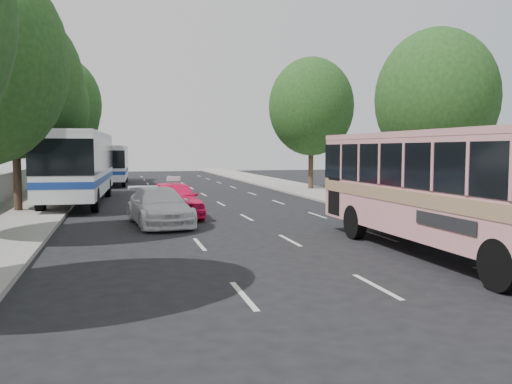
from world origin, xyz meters
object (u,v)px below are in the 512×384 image
object	(u,v)px
tour_coach_front	(79,161)
white_pickup	(159,206)
pink_bus	(447,179)
tour_coach_rear	(112,161)
pink_taxi	(174,199)

from	to	relation	value
tour_coach_front	white_pickup	bearing A→B (deg)	-66.45
pink_bus	tour_coach_rear	world-z (taller)	pink_bus
white_pickup	tour_coach_front	bearing A→B (deg)	103.68
pink_bus	tour_coach_front	xyz separation A→B (m)	(-10.67, 17.40, 0.16)
pink_taxi	white_pickup	size ratio (longest dim) A/B	0.94
pink_bus	white_pickup	world-z (taller)	pink_bus
tour_coach_front	tour_coach_rear	bearing A→B (deg)	87.22
pink_taxi	pink_bus	bearing A→B (deg)	-64.85
pink_bus	tour_coach_rear	xyz separation A→B (m)	(-9.10, 33.26, -0.20)
pink_bus	tour_coach_rear	distance (m)	34.48
pink_bus	white_pickup	bearing A→B (deg)	130.76
pink_bus	pink_taxi	world-z (taller)	pink_bus
pink_taxi	white_pickup	xyz separation A→B (m)	(-0.77, -2.14, -0.07)
pink_taxi	tour_coach_front	xyz separation A→B (m)	(-4.30, 7.22, 1.49)
white_pickup	pink_bus	bearing A→B (deg)	-55.37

